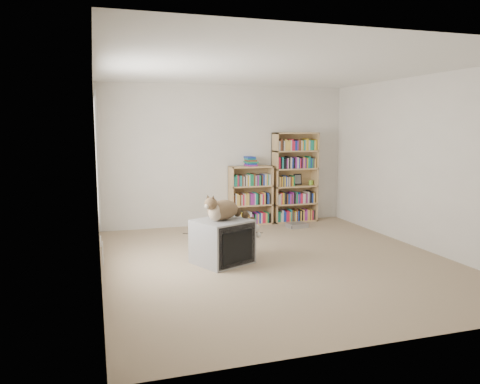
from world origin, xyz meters
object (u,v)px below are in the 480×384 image
object	(u,v)px
bookcase_short	(250,197)
cat	(228,212)
crt_tv	(222,242)
bookcase_tall	(295,179)
dvd_player	(297,225)

from	to	relation	value
bookcase_short	cat	bearing A→B (deg)	-115.48
crt_tv	bookcase_tall	size ratio (longest dim) A/B	0.51
bookcase_tall	dvd_player	size ratio (longest dim) A/B	4.83
bookcase_tall	dvd_player	world-z (taller)	bookcase_tall
dvd_player	crt_tv	bearing A→B (deg)	-145.50
bookcase_tall	dvd_player	xyz separation A→B (m)	(-0.18, -0.53, -0.76)
crt_tv	cat	bearing A→B (deg)	-19.79
bookcase_short	dvd_player	xyz separation A→B (m)	(0.69, -0.53, -0.45)
crt_tv	dvd_player	distance (m)	2.51
crt_tv	bookcase_tall	xyz separation A→B (m)	(2.01, 2.22, 0.51)
cat	dvd_player	size ratio (longest dim) A/B	2.32
crt_tv	dvd_player	world-z (taller)	crt_tv
bookcase_short	dvd_player	distance (m)	0.98
bookcase_tall	bookcase_short	world-z (taller)	bookcase_tall
bookcase_tall	dvd_player	distance (m)	0.94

